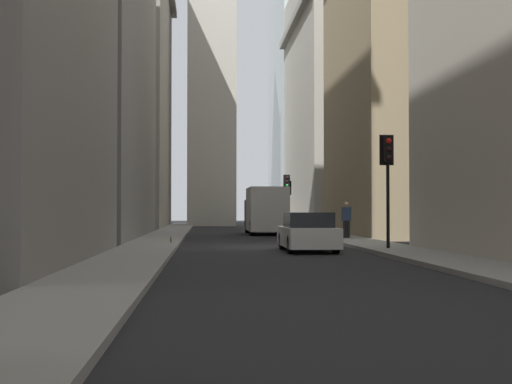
# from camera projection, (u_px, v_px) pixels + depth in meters

# --- Properties ---
(ground_plane) EXTENTS (135.00, 135.00, 0.00)m
(ground_plane) POSITION_uv_depth(u_px,v_px,m) (262.00, 246.00, 28.50)
(ground_plane) COLOR black
(sidewalk_right) EXTENTS (90.00, 2.20, 0.14)m
(sidewalk_right) POSITION_uv_depth(u_px,v_px,m) (152.00, 245.00, 28.17)
(sidewalk_right) COLOR gray
(sidewalk_right) RESTS_ON ground_plane
(sidewalk_left) EXTENTS (90.00, 2.20, 0.14)m
(sidewalk_left) POSITION_uv_depth(u_px,v_px,m) (369.00, 244.00, 28.83)
(sidewalk_left) COLOR gray
(sidewalk_left) RESTS_ON ground_plane
(building_left_midfar) EXTENTS (13.29, 10.50, 19.93)m
(building_left_midfar) POSITION_uv_depth(u_px,v_px,m) (428.00, 64.00, 40.13)
(building_left_midfar) COLOR #9E8966
(building_left_midfar) RESTS_ON ground_plane
(building_left_far) EXTENTS (18.77, 10.50, 21.54)m
(building_left_far) POSITION_uv_depth(u_px,v_px,m) (354.00, 103.00, 60.08)
(building_left_far) COLOR #B7B2A5
(building_left_far) RESTS_ON ground_plane
(building_right_far) EXTENTS (17.78, 10.50, 24.54)m
(building_right_far) POSITION_uv_depth(u_px,v_px,m) (107.00, 82.00, 58.53)
(building_right_far) COLOR gray
(building_right_far) RESTS_ON ground_plane
(building_right_midfar) EXTENTS (18.82, 10.50, 21.25)m
(building_right_midfar) POSITION_uv_depth(u_px,v_px,m) (47.00, 35.00, 36.19)
(building_right_midfar) COLOR gray
(building_right_midfar) RESTS_ON ground_plane
(church_spire) EXTENTS (4.96, 4.96, 33.44)m
(church_spire) POSITION_uv_depth(u_px,v_px,m) (212.00, 42.00, 65.62)
(church_spire) COLOR #B7B2A5
(church_spire) RESTS_ON ground_plane
(delivery_truck) EXTENTS (6.46, 2.25, 2.84)m
(delivery_truck) POSITION_uv_depth(u_px,v_px,m) (266.00, 211.00, 42.61)
(delivery_truck) COLOR silver
(delivery_truck) RESTS_ON ground_plane
(sedan_white) EXTENTS (4.30, 1.78, 1.42)m
(sedan_white) POSITION_uv_depth(u_px,v_px,m) (308.00, 233.00, 25.18)
(sedan_white) COLOR silver
(sedan_white) RESTS_ON ground_plane
(traffic_light_foreground) EXTENTS (0.43, 0.52, 4.08)m
(traffic_light_foreground) POSITION_uv_depth(u_px,v_px,m) (388.00, 164.00, 24.85)
(traffic_light_foreground) COLOR black
(traffic_light_foreground) RESTS_ON sidewalk_left
(traffic_light_midblock) EXTENTS (0.43, 0.52, 3.64)m
(traffic_light_midblock) POSITION_uv_depth(u_px,v_px,m) (288.00, 193.00, 54.23)
(traffic_light_midblock) COLOR black
(traffic_light_midblock) RESTS_ON sidewalk_left
(traffic_light_far_junction) EXTENTS (0.43, 0.52, 4.12)m
(traffic_light_far_junction) POSITION_uv_depth(u_px,v_px,m) (287.00, 189.00, 53.99)
(traffic_light_far_junction) COLOR black
(traffic_light_far_junction) RESTS_ON sidewalk_left
(pedestrian) EXTENTS (0.26, 0.44, 1.76)m
(pedestrian) POSITION_uv_depth(u_px,v_px,m) (346.00, 218.00, 33.68)
(pedestrian) COLOR black
(pedestrian) RESTS_ON sidewalk_left
(discarded_bottle) EXTENTS (0.07, 0.07, 0.27)m
(discarded_bottle) POSITION_uv_depth(u_px,v_px,m) (171.00, 240.00, 28.87)
(discarded_bottle) COLOR brown
(discarded_bottle) RESTS_ON sidewalk_right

